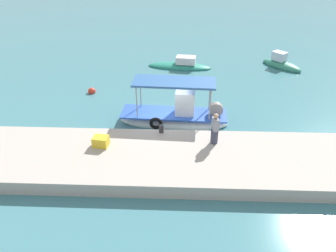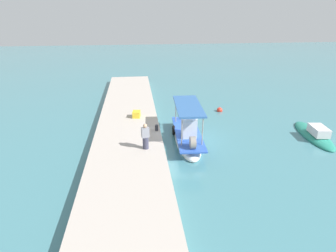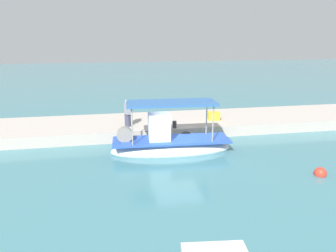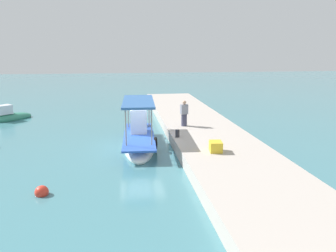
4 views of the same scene
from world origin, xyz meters
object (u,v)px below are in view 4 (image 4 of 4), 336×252
main_fishing_boat (139,138)px  fisherman_near_bollard (184,114)px  moored_boat_mid (9,117)px  mooring_bollard (177,133)px  marker_buoy (42,192)px  cargo_crate (216,147)px

main_fishing_boat → fisherman_near_bollard: main_fishing_boat is taller
main_fishing_boat → fisherman_near_bollard: bearing=-56.6°
fisherman_near_bollard → moored_boat_mid: (6.72, 12.87, -1.17)m
mooring_bollard → moored_boat_mid: moored_boat_mid is taller
marker_buoy → fisherman_near_bollard: bearing=-41.7°
fisherman_near_bollard → mooring_bollard: (-2.70, 0.89, -0.53)m
mooring_bollard → cargo_crate: cargo_crate is taller
fisherman_near_bollard → marker_buoy: fisherman_near_bollard is taller
main_fishing_boat → marker_buoy: (-6.00, 4.11, -0.38)m
marker_buoy → moored_boat_mid: (14.70, 5.75, 0.14)m
fisherman_near_bollard → marker_buoy: 10.77m
marker_buoy → moored_boat_mid: moored_boat_mid is taller
main_fishing_boat → marker_buoy: bearing=145.6°
main_fishing_boat → mooring_bollard: 2.27m
cargo_crate → moored_boat_mid: moored_boat_mid is taller
cargo_crate → moored_boat_mid: (12.31, 13.37, -0.68)m
marker_buoy → moored_boat_mid: 15.79m
cargo_crate → marker_buoy: bearing=107.4°
mooring_bollard → marker_buoy: bearing=130.3°
mooring_bollard → cargo_crate: size_ratio=0.58×
fisherman_near_bollard → mooring_bollard: bearing=161.7°
mooring_bollard → marker_buoy: mooring_bollard is taller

